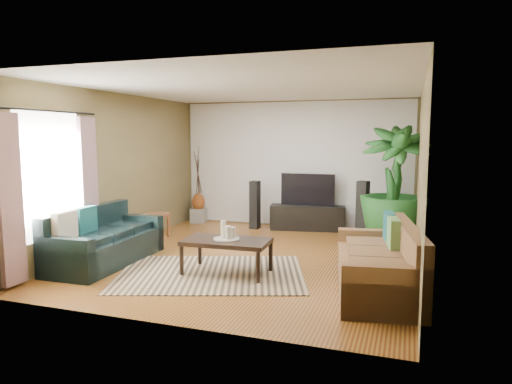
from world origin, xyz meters
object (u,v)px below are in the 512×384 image
at_px(speaker_right, 362,210).
at_px(tv_stand, 307,218).
at_px(sofa_left, 106,236).
at_px(television, 308,190).
at_px(speaker_left, 255,205).
at_px(potted_plant, 394,185).
at_px(vase, 198,202).
at_px(coffee_table, 227,257).
at_px(pedestal, 199,215).
at_px(side_table, 155,226).
at_px(sofa_right, 377,258).

bearing_deg(speaker_right, tv_stand, 175.15).
distance_m(sofa_left, tv_stand, 4.23).
distance_m(sofa_left, television, 4.25).
bearing_deg(speaker_left, television, 17.47).
height_order(potted_plant, vase, potted_plant).
height_order(sofa_left, coffee_table, sofa_left).
height_order(pedestal, vase, vase).
height_order(coffee_table, side_table, coffee_table).
xyz_separation_m(potted_plant, vase, (-4.26, 0.74, -0.61)).
bearing_deg(sofa_right, potted_plant, 168.60).
height_order(sofa_left, vase, sofa_left).
distance_m(sofa_right, speaker_right, 3.10).
height_order(vase, side_table, vase).
height_order(speaker_right, vase, speaker_right).
bearing_deg(sofa_right, vase, -139.33).
height_order(sofa_right, speaker_left, speaker_left).
bearing_deg(television, coffee_table, -97.14).
bearing_deg(potted_plant, pedestal, 170.13).
bearing_deg(television, side_table, -146.69).
distance_m(sofa_right, speaker_left, 4.23).
relative_size(potted_plant, vase, 5.29).
bearing_deg(speaker_left, tv_stand, 17.47).
bearing_deg(sofa_left, potted_plant, -57.88).
distance_m(sofa_right, pedestal, 5.44).
bearing_deg(sofa_right, side_table, -122.01).
relative_size(coffee_table, television, 1.07).
bearing_deg(television, sofa_left, -124.45).
bearing_deg(side_table, speaker_left, 43.85).
bearing_deg(potted_plant, sofa_left, -146.40).
height_order(coffee_table, television, television).
xyz_separation_m(sofa_right, vase, (-4.17, 3.48, 0.04)).
bearing_deg(speaker_left, pedestal, 175.00).
bearing_deg(sofa_left, sofa_right, -91.33).
bearing_deg(vase, sofa_left, -87.93).
bearing_deg(potted_plant, sofa_right, -91.91).
height_order(television, speaker_right, television).
bearing_deg(side_table, pedestal, 87.07).
distance_m(sofa_right, vase, 5.43).
xyz_separation_m(speaker_left, vase, (-1.44, 0.25, -0.04)).
bearing_deg(coffee_table, potted_plant, 48.36).
relative_size(television, side_table, 2.37).
distance_m(coffee_table, speaker_left, 3.23).
xyz_separation_m(tv_stand, potted_plant, (1.74, -0.74, 0.82)).
relative_size(tv_stand, speaker_left, 1.52).
xyz_separation_m(sofa_right, speaker_left, (-2.73, 3.23, 0.08)).
xyz_separation_m(coffee_table, pedestal, (-2.09, 3.40, -0.09)).
height_order(television, speaker_left, television).
bearing_deg(television, speaker_right, -19.55).
bearing_deg(coffee_table, television, 80.43).
bearing_deg(coffee_table, speaker_right, 59.50).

